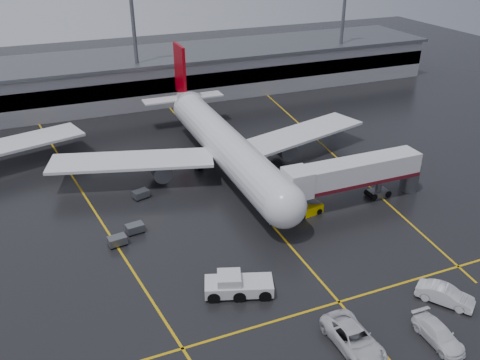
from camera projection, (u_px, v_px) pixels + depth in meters
name	position (u px, v px, depth m)	size (l,w,h in m)	color
ground	(248.00, 198.00, 66.11)	(220.00, 220.00, 0.00)	black
apron_line_centre	(248.00, 198.00, 66.10)	(0.25, 90.00, 0.02)	gold
apron_line_stop	(339.00, 302.00, 48.00)	(60.00, 0.25, 0.02)	gold
apron_line_left	(82.00, 192.00, 67.57)	(0.25, 70.00, 0.02)	gold
apron_line_right	(327.00, 149.00, 80.42)	(0.25, 70.00, 0.02)	gold
terminal	(157.00, 75.00, 103.58)	(122.00, 19.00, 8.60)	gray
light_mast_mid	(134.00, 31.00, 92.38)	(3.00, 1.20, 25.45)	#595B60
light_mast_right	(343.00, 16.00, 107.59)	(3.00, 1.20, 25.45)	#595B60
main_airliner	(222.00, 142.00, 72.17)	(48.80, 45.60, 14.10)	silver
jet_bridge	(354.00, 175.00, 63.39)	(19.90, 3.40, 6.05)	silver
pushback_tractor	(237.00, 285.00, 48.74)	(7.09, 4.67, 2.35)	silver
belt_loader	(307.00, 210.00, 62.24)	(4.07, 2.28, 2.45)	#E7BE00
service_van_a	(354.00, 339.00, 42.51)	(3.09, 6.70, 1.86)	silver
service_van_b	(438.00, 334.00, 43.20)	(2.16, 5.32, 1.55)	white
service_van_c	(445.00, 295.00, 47.59)	(1.84, 5.27, 1.74)	silver
baggage_cart_a	(135.00, 228.00, 58.47)	(2.16, 1.56, 1.12)	#595B60
baggage_cart_b	(117.00, 240.00, 56.19)	(2.16, 1.56, 1.12)	#595B60
baggage_cart_c	(141.00, 194.00, 65.81)	(2.29, 1.83, 1.12)	#595B60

